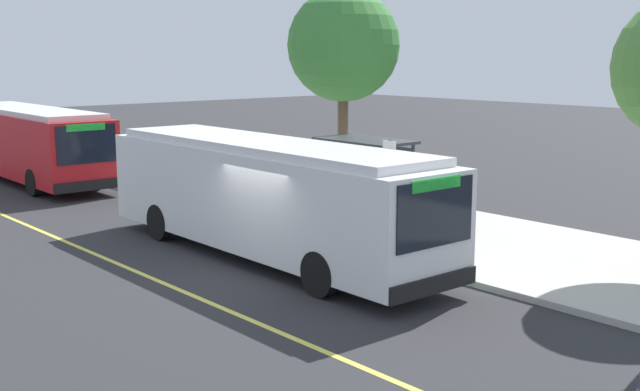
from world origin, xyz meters
TOP-DOWN VIEW (x-y plane):
  - ground_plane at (0.00, 0.00)m, footprint 120.00×120.00m
  - sidewalk_curb at (0.00, 6.00)m, footprint 44.00×6.40m
  - lane_stripe_center at (0.00, -2.20)m, footprint 36.00×0.14m
  - transit_bus_main at (-1.29, 1.01)m, footprint 11.35×2.71m
  - transit_bus_second at (-17.10, 1.11)m, footprint 11.11×2.76m
  - bus_shelter at (-2.32, 5.41)m, footprint 2.90×1.60m
  - waiting_bench at (-2.35, 5.45)m, footprint 1.60×0.48m
  - route_sign_post at (0.56, 3.51)m, footprint 0.44×0.08m
  - pedestrian_commuter at (-3.02, 4.42)m, footprint 0.24×0.40m
  - street_tree_upstreet at (-5.83, 7.77)m, footprint 3.84×3.84m

SIDE VIEW (x-z plane):
  - ground_plane at x=0.00m, z-range 0.00..0.00m
  - lane_stripe_center at x=0.00m, z-range 0.00..0.01m
  - sidewalk_curb at x=0.00m, z-range 0.00..0.15m
  - waiting_bench at x=-2.35m, z-range 0.16..1.11m
  - pedestrian_commuter at x=-3.02m, z-range 0.27..1.96m
  - transit_bus_second at x=-17.10m, z-range 0.14..3.09m
  - transit_bus_main at x=-1.29m, z-range 0.14..3.09m
  - bus_shelter at x=-2.32m, z-range 0.68..3.16m
  - route_sign_post at x=0.56m, z-range 0.56..3.36m
  - street_tree_upstreet at x=-5.83m, z-range 1.77..8.90m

